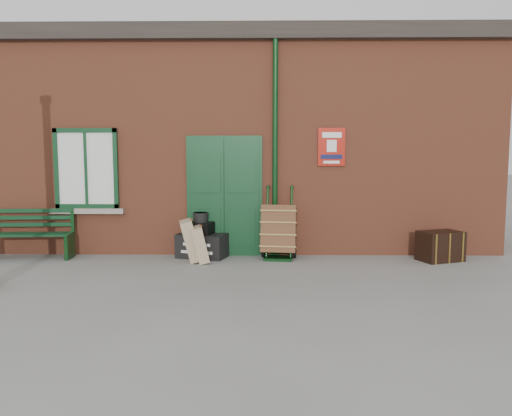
{
  "coord_description": "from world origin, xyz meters",
  "views": [
    {
      "loc": [
        0.44,
        -7.88,
        1.91
      ],
      "look_at": [
        0.31,
        0.6,
        1.0
      ],
      "focal_mm": 35.0,
      "sensor_mm": 36.0,
      "label": 1
    }
  ],
  "objects_px": {
    "bench": "(31,233)",
    "porter_trolley": "(279,231)",
    "dark_trunk": "(440,246)",
    "houdini_trunk": "(202,246)"
  },
  "relations": [
    {
      "from": "bench",
      "to": "houdini_trunk",
      "type": "relative_size",
      "value": 1.74
    },
    {
      "from": "bench",
      "to": "porter_trolley",
      "type": "distance_m",
      "value": 4.59
    },
    {
      "from": "porter_trolley",
      "to": "dark_trunk",
      "type": "bearing_deg",
      "value": 2.28
    },
    {
      "from": "bench",
      "to": "porter_trolley",
      "type": "xyz_separation_m",
      "value": [
        4.59,
        0.07,
        0.03
      ]
    },
    {
      "from": "houdini_trunk",
      "to": "porter_trolley",
      "type": "xyz_separation_m",
      "value": [
        1.43,
        -0.02,
        0.28
      ]
    },
    {
      "from": "houdini_trunk",
      "to": "dark_trunk",
      "type": "distance_m",
      "value": 4.34
    },
    {
      "from": "bench",
      "to": "houdini_trunk",
      "type": "bearing_deg",
      "value": -2.2
    },
    {
      "from": "bench",
      "to": "dark_trunk",
      "type": "relative_size",
      "value": 2.08
    },
    {
      "from": "dark_trunk",
      "to": "bench",
      "type": "bearing_deg",
      "value": 158.98
    },
    {
      "from": "houdini_trunk",
      "to": "porter_trolley",
      "type": "bearing_deg",
      "value": 15.51
    }
  ]
}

